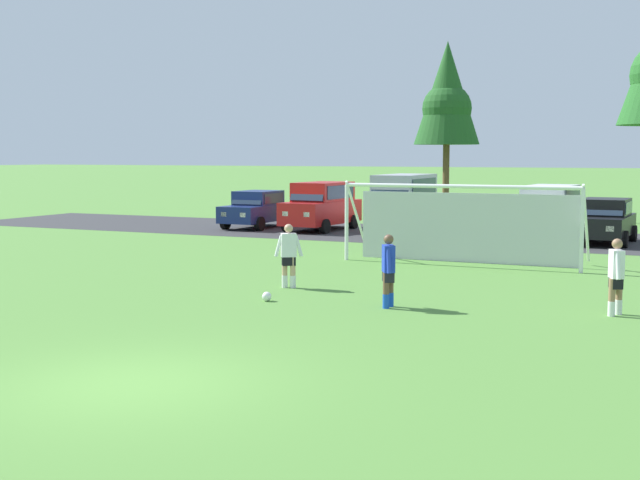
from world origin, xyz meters
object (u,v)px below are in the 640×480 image
at_px(soccer_goal, 464,222).
at_px(player_defender_far, 388,271).
at_px(parked_car_slot_left, 322,206).
at_px(soccer_ball, 267,296).
at_px(parked_car_slot_center, 444,216).
at_px(parked_car_slot_far_left, 257,209).
at_px(player_striker_near, 616,277).
at_px(parked_car_slot_center_left, 404,201).
at_px(parked_car_slot_center_right, 549,211).
at_px(player_midfield_center, 289,256).
at_px(parked_car_slot_right, 605,221).

relative_size(soccer_goal, player_defender_far, 4.54).
height_order(player_defender_far, parked_car_slot_left, parked_car_slot_left).
distance_m(soccer_ball, parked_car_slot_center, 16.31).
bearing_deg(soccer_ball, parked_car_slot_far_left, 119.50).
height_order(soccer_ball, player_striker_near, player_striker_near).
bearing_deg(parked_car_slot_far_left, parked_car_slot_center, -5.63).
bearing_deg(parked_car_slot_left, soccer_goal, -44.36).
bearing_deg(soccer_goal, parked_car_slot_center, 110.47).
bearing_deg(parked_car_slot_far_left, parked_car_slot_left, 2.35).
relative_size(parked_car_slot_far_left, parked_car_slot_left, 0.90).
distance_m(player_defender_far, parked_car_slot_center_left, 18.98).
height_order(soccer_ball, parked_car_slot_center_right, parked_car_slot_center_right).
height_order(soccer_goal, parked_car_slot_center, soccer_goal).
height_order(player_striker_near, parked_car_slot_far_left, parked_car_slot_far_left).
relative_size(player_midfield_center, parked_car_slot_center, 0.39).
bearing_deg(parked_car_slot_right, parked_car_slot_center_right, 154.65).
xyz_separation_m(player_midfield_center, parked_car_slot_center_right, (3.91, 15.76, 0.29)).
height_order(player_defender_far, parked_car_slot_far_left, parked_car_slot_far_left).
relative_size(parked_car_slot_left, parked_car_slot_center_left, 0.98).
bearing_deg(parked_car_slot_center_right, player_midfield_center, -103.95).
height_order(parked_car_slot_far_left, parked_car_slot_center, same).
bearing_deg(player_defender_far, player_striker_near, 13.65).
bearing_deg(parked_car_slot_left, parked_car_slot_center_left, 17.93).
relative_size(soccer_ball, parked_car_slot_right, 0.05).
distance_m(player_striker_near, parked_car_slot_left, 21.12).
distance_m(player_defender_far, parked_car_slot_center, 16.22).
relative_size(player_defender_far, parked_car_slot_center, 0.39).
bearing_deg(soccer_goal, player_midfield_center, -112.62).
relative_size(soccer_goal, player_striker_near, 4.54).
relative_size(player_striker_near, parked_car_slot_left, 0.35).
height_order(soccer_goal, parked_car_slot_left, soccer_goal).
bearing_deg(player_midfield_center, player_striker_near, -3.12).
distance_m(parked_car_slot_center_left, parked_car_slot_center_right, 6.51).
bearing_deg(soccer_ball, parked_car_slot_left, 110.53).
height_order(parked_car_slot_center_left, parked_car_slot_center, parked_car_slot_center_left).
xyz_separation_m(soccer_ball, player_defender_far, (2.85, 0.41, 0.71)).
xyz_separation_m(parked_car_slot_center_left, parked_car_slot_center_right, (6.47, -0.72, -0.23)).
xyz_separation_m(player_midfield_center, parked_car_slot_center, (-0.05, 14.30, 0.05)).
relative_size(parked_car_slot_center_left, parked_car_slot_center_right, 1.02).
bearing_deg(player_midfield_center, parked_car_slot_left, 111.56).
height_order(parked_car_slot_left, parked_car_slot_center_left, parked_car_slot_center_left).
xyz_separation_m(parked_car_slot_left, parked_car_slot_center_right, (9.98, 0.42, 0.00)).
xyz_separation_m(player_defender_far, parked_car_slot_far_left, (-12.58, 16.79, 0.05)).
xyz_separation_m(parked_car_slot_center, parked_car_slot_right, (6.23, 0.39, 0.00)).
height_order(parked_car_slot_center_right, parked_car_slot_right, parked_car_slot_center_right).
xyz_separation_m(soccer_goal, parked_car_slot_far_left, (-12.09, 8.52, -0.42)).
xyz_separation_m(player_defender_far, parked_car_slot_center_right, (0.64, 17.33, 0.29)).
relative_size(player_midfield_center, parked_car_slot_center_left, 0.34).
xyz_separation_m(player_striker_near, player_defender_far, (-4.70, -1.14, 0.00)).
relative_size(parked_car_slot_center, parked_car_slot_center_right, 0.90).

